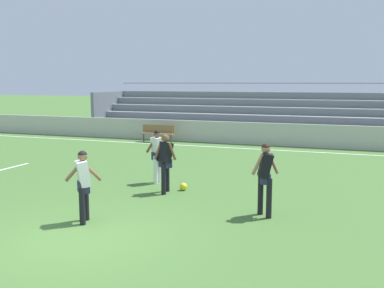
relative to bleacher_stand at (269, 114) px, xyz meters
name	(u,v)px	position (x,y,z in m)	size (l,w,h in m)	color
ground_plane	(80,238)	(-0.55, -17.44, -1.33)	(160.00, 160.00, 0.00)	#477033
field_line_sideline	(239,148)	(-0.55, -4.56, -1.33)	(44.00, 0.12, 0.01)	white
sideline_wall	(246,133)	(-0.55, -3.10, -0.78)	(48.00, 0.16, 1.11)	#BCB7AD
bleacher_stand	(269,114)	(0.00, 0.00, 0.00)	(20.58, 4.13, 3.07)	#B2B2B7
bench_centre_sideline	(158,132)	(-5.01, -3.93, -0.79)	(1.80, 0.40, 0.90)	olive
player_white_challenging	(157,152)	(-1.13, -12.45, -0.36)	(0.64, 0.45, 1.64)	white
player_dark_dropping_back	(165,158)	(-0.41, -13.50, -0.35)	(0.63, 0.49, 1.66)	black
player_dark_overlapping	(265,173)	(2.62, -14.70, -0.31)	(0.60, 0.46, 1.71)	black
player_white_deep_cover	(83,180)	(-1.04, -16.53, -0.38)	(0.75, 0.48, 1.61)	black
soccer_ball	(183,187)	(-0.04, -13.06, -1.22)	(0.22, 0.22, 0.22)	yellow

